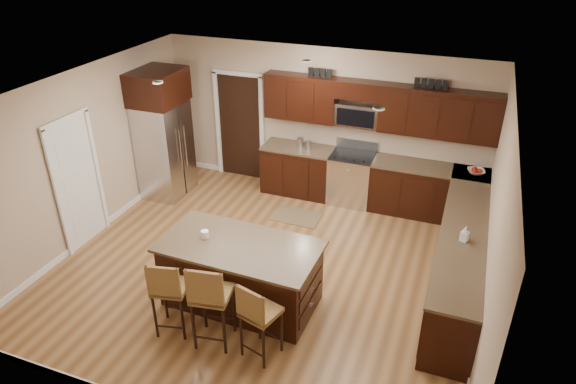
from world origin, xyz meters
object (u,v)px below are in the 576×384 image
at_px(stool_mid, 210,296).
at_px(stool_right, 257,313).
at_px(range, 351,178).
at_px(island, 241,275).
at_px(stool_left, 169,289).
at_px(refrigerator, 163,133).

relative_size(stool_mid, stool_right, 1.13).
height_order(range, island, range).
height_order(range, stool_left, range).
relative_size(range, stool_left, 1.02).
bearing_deg(range, refrigerator, -164.96).
distance_m(island, stool_left, 1.04).
relative_size(stool_left, stool_right, 1.03).
xyz_separation_m(range, stool_mid, (-0.67, -4.10, 0.27)).
relative_size(island, stool_left, 1.93).
relative_size(range, stool_right, 1.05).
relative_size(island, stool_mid, 1.76).
bearing_deg(range, stool_mid, -99.21).
xyz_separation_m(stool_mid, stool_right, (0.60, 0.01, -0.08)).
xyz_separation_m(island, refrigerator, (-2.63, 2.36, 0.78)).
bearing_deg(stool_left, stool_mid, -13.33).
height_order(stool_mid, stool_right, stool_mid).
distance_m(island, stool_right, 1.06).
xyz_separation_m(stool_left, stool_right, (1.17, 0.00, -0.02)).
bearing_deg(island, stool_right, -52.44).
bearing_deg(refrigerator, stool_right, -44.74).
bearing_deg(range, stool_right, -90.94).
xyz_separation_m(stool_right, refrigerator, (-3.23, 3.20, 0.55)).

